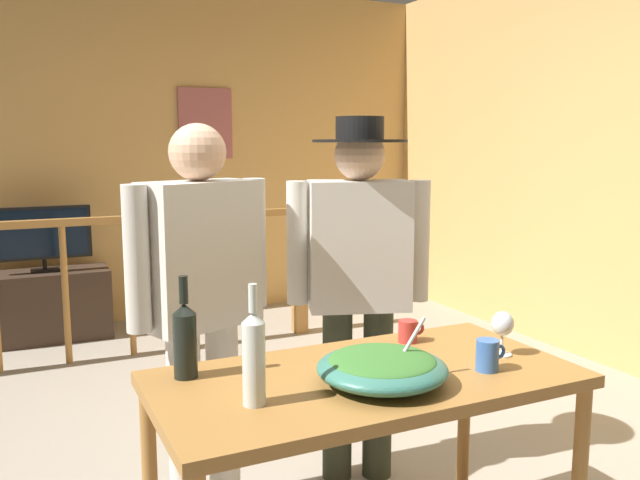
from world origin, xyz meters
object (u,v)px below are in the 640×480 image
at_px(serving_table, 366,398).
at_px(salad_bowl, 382,367).
at_px(tv_console, 47,305).
at_px(wine_bottle_dark, 185,338).
at_px(flat_screen_tv, 43,234).
at_px(stair_railing, 162,264).
at_px(person_standing_left, 201,290).
at_px(person_standing_right, 359,269).
at_px(mug_red, 408,331).
at_px(wine_glass, 503,325).
at_px(wine_bottle_clear, 254,356).
at_px(framed_picture, 205,124).
at_px(mug_blue, 488,355).

height_order(serving_table, salad_bowl, salad_bowl).
bearing_deg(serving_table, tv_console, 102.48).
distance_m(salad_bowl, wine_bottle_dark, 0.62).
relative_size(flat_screen_tv, serving_table, 0.50).
distance_m(stair_railing, person_standing_left, 2.22).
bearing_deg(person_standing_right, person_standing_left, 19.05).
relative_size(stair_railing, mug_red, 28.96).
distance_m(wine_glass, mug_red, 0.34).
distance_m(wine_bottle_dark, person_standing_left, 0.50).
xyz_separation_m(wine_bottle_clear, person_standing_left, (0.06, 0.76, 0.03)).
bearing_deg(serving_table, wine_glass, -4.77).
bearing_deg(framed_picture, wine_bottle_dark, -106.91).
bearing_deg(wine_bottle_dark, wine_bottle_clear, -67.97).
xyz_separation_m(tv_console, wine_bottle_clear, (0.37, -3.59, 0.63)).
bearing_deg(wine_glass, salad_bowl, -173.95).
xyz_separation_m(mug_red, person_standing_left, (-0.65, 0.45, 0.13)).
relative_size(salad_bowl, wine_bottle_dark, 1.24).
bearing_deg(framed_picture, wine_bottle_clear, -104.02).
xyz_separation_m(flat_screen_tv, person_standing_right, (1.12, -2.79, 0.13)).
xyz_separation_m(stair_railing, serving_table, (0.04, -2.86, 0.04)).
relative_size(framed_picture, mug_blue, 5.41).
bearing_deg(wine_glass, serving_table, 175.23).
distance_m(serving_table, person_standing_left, 0.80).
distance_m(wine_bottle_clear, person_standing_right, 1.07).
height_order(stair_railing, person_standing_right, person_standing_right).
distance_m(flat_screen_tv, person_standing_left, 2.83).
relative_size(flat_screen_tv, mug_red, 6.34).
bearing_deg(wine_bottle_dark, mug_red, 0.84).
bearing_deg(framed_picture, person_standing_right, -94.01).
height_order(person_standing_left, person_standing_right, person_standing_right).
bearing_deg(wine_bottle_clear, person_standing_left, 85.47).
distance_m(tv_console, salad_bowl, 3.72).
bearing_deg(wine_bottle_dark, serving_table, -22.13).
xyz_separation_m(salad_bowl, person_standing_left, (-0.35, 0.78, 0.11)).
height_order(tv_console, wine_bottle_clear, wine_bottle_clear).
xyz_separation_m(flat_screen_tv, salad_bowl, (0.78, -3.57, -0.00)).
distance_m(flat_screen_tv, mug_blue, 3.79).
xyz_separation_m(person_standing_left, person_standing_right, (0.69, 0.00, 0.02)).
bearing_deg(mug_blue, wine_bottle_dark, 158.25).
bearing_deg(person_standing_right, wine_glass, 122.07).
bearing_deg(person_standing_left, wine_bottle_dark, 49.82).
xyz_separation_m(mug_blue, person_standing_right, (-0.02, 0.82, 0.14)).
bearing_deg(person_standing_right, wine_bottle_dark, 47.28).
height_order(framed_picture, salad_bowl, framed_picture).
bearing_deg(flat_screen_tv, person_standing_right, -68.12).
relative_size(framed_picture, serving_table, 0.44).
height_order(wine_bottle_dark, mug_red, wine_bottle_dark).
distance_m(tv_console, wine_glass, 3.82).
bearing_deg(mug_blue, flat_screen_tv, 107.56).
bearing_deg(stair_railing, tv_console, 138.67).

